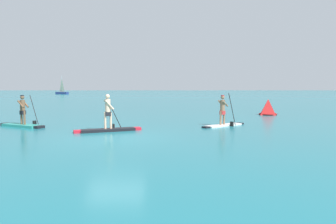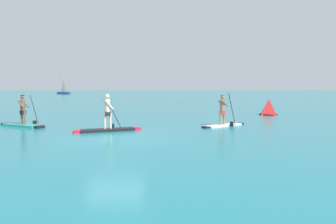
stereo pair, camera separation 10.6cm
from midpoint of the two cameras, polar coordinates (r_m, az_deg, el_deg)
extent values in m
plane|color=#1E727F|center=(13.57, -9.88, -4.65)|extent=(440.00, 440.00, 0.00)
cube|color=teal|center=(18.82, -25.52, -2.26)|extent=(2.51, 1.81, 0.13)
cube|color=black|center=(17.73, -22.82, -2.56)|extent=(0.51, 0.58, 0.13)
cube|color=black|center=(19.95, -27.92, -1.98)|extent=(0.48, 0.52, 0.13)
cylinder|color=brown|center=(18.58, -25.11, -0.96)|extent=(0.11, 0.11, 0.75)
cylinder|color=brown|center=(18.78, -25.56, -0.93)|extent=(0.11, 0.11, 0.75)
cube|color=black|center=(18.66, -25.37, -0.08)|extent=(0.33, 0.32, 0.22)
cylinder|color=brown|center=(18.63, -25.41, 1.12)|extent=(0.26, 0.26, 0.60)
sphere|color=brown|center=(18.61, -25.45, 2.46)|extent=(0.21, 0.21, 0.21)
cylinder|color=black|center=(18.61, -25.46, 2.75)|extent=(0.18, 0.18, 0.06)
cylinder|color=brown|center=(18.68, -24.95, 1.37)|extent=(0.48, 0.34, 0.44)
cylinder|color=brown|center=(18.50, -25.70, 1.32)|extent=(0.48, 0.34, 0.44)
cylinder|color=black|center=(18.65, -23.62, 0.37)|extent=(0.58, 0.34, 1.65)
cube|color=black|center=(18.71, -23.55, -1.96)|extent=(0.17, 0.21, 0.32)
cube|color=black|center=(15.48, -11.15, -3.28)|extent=(2.65, 1.46, 0.14)
cube|color=red|center=(15.82, -5.89, -3.05)|extent=(0.45, 0.48, 0.14)
cube|color=red|center=(15.27, -16.61, -3.49)|extent=(0.43, 0.43, 0.14)
cylinder|color=beige|center=(15.44, -10.70, -1.50)|extent=(0.11, 0.11, 0.82)
cylinder|color=beige|center=(15.39, -11.71, -1.53)|extent=(0.11, 0.11, 0.82)
cube|color=black|center=(15.39, -11.23, -0.33)|extent=(0.32, 0.30, 0.22)
cylinder|color=beige|center=(15.36, -11.25, 1.19)|extent=(0.26, 0.26, 0.64)
sphere|color=beige|center=(15.34, -11.28, 2.88)|extent=(0.21, 0.21, 0.21)
cylinder|color=beige|center=(15.52, -11.18, 1.37)|extent=(0.43, 0.23, 0.51)
cylinder|color=beige|center=(15.22, -10.96, 1.31)|extent=(0.43, 0.23, 0.51)
cylinder|color=black|center=(15.82, -10.24, 0.06)|extent=(0.73, 0.31, 1.63)
cube|color=black|center=(15.90, -10.20, -2.74)|extent=(0.15, 0.22, 0.32)
cube|color=white|center=(17.59, 10.04, -2.42)|extent=(2.33, 1.97, 0.08)
cube|color=black|center=(18.65, 12.90, -2.07)|extent=(0.49, 0.51, 0.08)
cube|color=black|center=(16.58, 6.83, -2.80)|extent=(0.46, 0.46, 0.08)
cylinder|color=#997051|center=(17.57, 10.13, -1.03)|extent=(0.11, 0.11, 0.77)
cylinder|color=#997051|center=(17.36, 9.51, -1.09)|extent=(0.11, 0.11, 0.77)
cube|color=red|center=(17.44, 9.84, -0.11)|extent=(0.34, 0.33, 0.22)
cylinder|color=#997051|center=(17.41, 9.85, 1.21)|extent=(0.26, 0.26, 0.62)
sphere|color=#997051|center=(17.39, 9.87, 2.68)|extent=(0.21, 0.21, 0.21)
cylinder|color=red|center=(17.39, 9.88, 2.99)|extent=(0.18, 0.18, 0.06)
cylinder|color=#997051|center=(17.54, 9.60, 1.59)|extent=(0.45, 0.42, 0.41)
cylinder|color=#997051|center=(17.34, 10.34, 1.55)|extent=(0.45, 0.42, 0.41)
cylinder|color=black|center=(17.43, 11.56, 0.48)|extent=(0.52, 0.41, 1.83)
cube|color=black|center=(17.51, 11.52, -2.27)|extent=(0.18, 0.21, 0.32)
pyramid|color=red|center=(25.51, 17.86, 0.89)|extent=(1.58, 1.58, 1.25)
torus|color=maroon|center=(25.55, 17.83, -0.37)|extent=(1.40, 1.40, 0.12)
cube|color=navy|center=(104.51, -18.99, 3.32)|extent=(4.60, 3.02, 0.72)
cylinder|color=#B2B2B7|center=(104.50, -19.03, 4.95)|extent=(0.12, 0.12, 5.21)
pyramid|color=beige|center=(104.50, -19.03, 4.75)|extent=(1.59, 1.43, 4.30)
camera|label=1|loc=(0.05, -90.16, -0.01)|focal=33.04mm
camera|label=2|loc=(0.05, 89.84, 0.01)|focal=33.04mm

